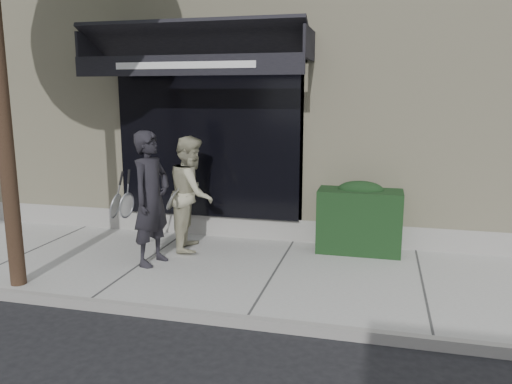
# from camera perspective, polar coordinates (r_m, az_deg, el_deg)

# --- Properties ---
(ground) EXTENTS (80.00, 80.00, 0.00)m
(ground) POSITION_cam_1_polar(r_m,az_deg,el_deg) (7.22, 2.19, -9.91)
(ground) COLOR black
(ground) RESTS_ON ground
(sidewalk) EXTENTS (20.00, 3.00, 0.12)m
(sidewalk) POSITION_cam_1_polar(r_m,az_deg,el_deg) (7.20, 2.20, -9.47)
(sidewalk) COLOR #969590
(sidewalk) RESTS_ON ground
(curb) EXTENTS (20.00, 0.10, 0.14)m
(curb) POSITION_cam_1_polar(r_m,az_deg,el_deg) (5.81, -1.07, -14.61)
(curb) COLOR gray
(curb) RESTS_ON ground
(building_facade) EXTENTS (14.30, 8.04, 5.64)m
(building_facade) POSITION_cam_1_polar(r_m,az_deg,el_deg) (11.64, 7.41, 11.76)
(building_facade) COLOR beige
(building_facade) RESTS_ON ground
(hedge) EXTENTS (1.30, 0.70, 1.14)m
(hedge) POSITION_cam_1_polar(r_m,az_deg,el_deg) (8.09, 11.74, -2.94)
(hedge) COLOR black
(hedge) RESTS_ON sidewalk
(pedestrian_front) EXTENTS (0.82, 0.86, 1.97)m
(pedestrian_front) POSITION_cam_1_polar(r_m,az_deg,el_deg) (7.39, -11.91, -0.73)
(pedestrian_front) COLOR black
(pedestrian_front) RESTS_ON sidewalk
(pedestrian_back) EXTENTS (0.89, 1.03, 1.83)m
(pedestrian_back) POSITION_cam_1_polar(r_m,az_deg,el_deg) (8.04, -7.35, -0.14)
(pedestrian_back) COLOR #B4B090
(pedestrian_back) RESTS_ON sidewalk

